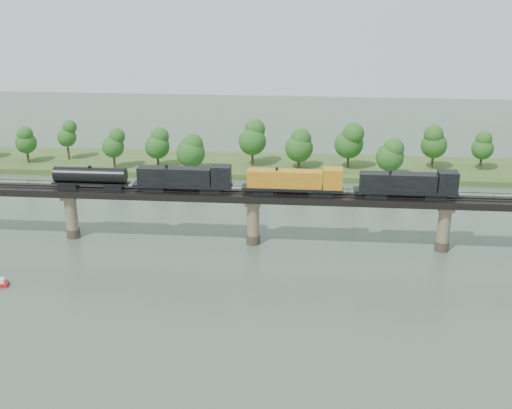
{
  "coord_description": "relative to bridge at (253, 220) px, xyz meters",
  "views": [
    {
      "loc": [
        11.66,
        -96.72,
        56.18
      ],
      "look_at": [
        0.6,
        30.0,
        9.0
      ],
      "focal_mm": 45.0,
      "sensor_mm": 36.0,
      "label": 1
    }
  ],
  "objects": [
    {
      "name": "freight_train",
      "position": [
        0.67,
        0.0,
        8.84
      ],
      "size": [
        85.17,
        3.32,
        5.86
      ],
      "color": "black",
      "rests_on": "bridge"
    },
    {
      "name": "far_bank",
      "position": [
        0.0,
        55.0,
        -4.66
      ],
      "size": [
        300.0,
        24.0,
        1.6
      ],
      "primitive_type": "cube",
      "color": "#365120",
      "rests_on": "ground"
    },
    {
      "name": "bridge_superstructure",
      "position": [
        0.0,
        0.0,
        6.33
      ],
      "size": [
        220.0,
        4.9,
        0.75
      ],
      "color": "black",
      "rests_on": "bridge"
    },
    {
      "name": "ground",
      "position": [
        0.0,
        -30.0,
        -5.46
      ],
      "size": [
        400.0,
        400.0,
        0.0
      ],
      "primitive_type": "plane",
      "color": "#3A493B",
      "rests_on": "ground"
    },
    {
      "name": "far_treeline",
      "position": [
        -8.21,
        50.52,
        3.37
      ],
      "size": [
        289.06,
        17.54,
        13.6
      ],
      "color": "#382619",
      "rests_on": "far_bank"
    },
    {
      "name": "bridge",
      "position": [
        0.0,
        0.0,
        0.0
      ],
      "size": [
        236.0,
        30.0,
        11.5
      ],
      "color": "#473A2D",
      "rests_on": "ground"
    }
  ]
}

